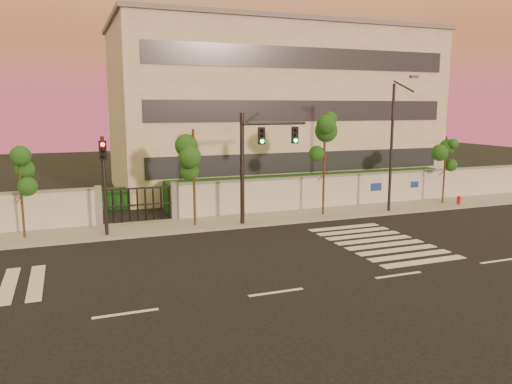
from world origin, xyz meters
TOP-DOWN VIEW (x-y plane):
  - ground at (0.00, 0.00)m, footprint 120.00×120.00m
  - sidewalk at (0.00, 10.50)m, footprint 60.00×3.00m
  - perimeter_wall at (0.10, 12.00)m, footprint 60.00×0.36m
  - hedge_row at (1.17, 14.74)m, footprint 41.00×4.25m
  - institutional_building at (9.00, 21.99)m, footprint 24.40×12.40m
  - road_markings at (-1.58, 3.76)m, footprint 57.00×7.62m
  - street_tree_c at (-8.48, 10.49)m, footprint 1.38×1.10m
  - street_tree_d at (-0.30, 10.12)m, footprint 1.60×1.27m
  - street_tree_e at (7.24, 10.05)m, footprint 1.59×1.27m
  - street_tree_f at (16.15, 10.43)m, footprint 1.42×1.13m
  - traffic_signal_main at (2.87, 9.51)m, footprint 3.77×0.47m
  - traffic_signal_secondary at (-4.81, 9.56)m, footprint 0.38×0.36m
  - streetlight_east at (11.37, 9.37)m, footprint 0.47×1.91m
  - fire_hydrant at (16.69, 9.59)m, footprint 0.29×0.27m

SIDE VIEW (x-z plane):
  - ground at x=0.00m, z-range 0.00..0.00m
  - road_markings at x=-1.58m, z-range 0.00..0.02m
  - sidewalk at x=0.00m, z-range 0.00..0.15m
  - fire_hydrant at x=16.69m, z-range 0.00..0.72m
  - hedge_row at x=1.17m, z-range -0.08..1.72m
  - perimeter_wall at x=0.10m, z-range -0.03..2.17m
  - traffic_signal_secondary at x=-4.81m, z-range 0.66..5.55m
  - street_tree_f at x=16.15m, z-range 1.04..5.46m
  - street_tree_c at x=-8.48m, z-range 1.06..5.55m
  - traffic_signal_main at x=2.87m, z-range 0.79..6.76m
  - street_tree_d at x=-0.30m, z-range 1.22..6.37m
  - streetlight_east at x=11.37m, z-range 0.32..8.26m
  - street_tree_e at x=7.24m, z-range 1.40..7.34m
  - institutional_building at x=9.00m, z-range 0.03..12.28m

